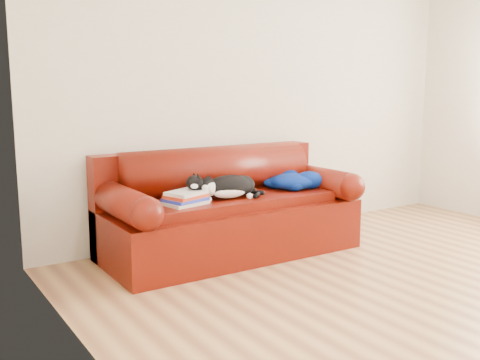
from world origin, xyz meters
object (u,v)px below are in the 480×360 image
object	(u,v)px
sofa_base	(231,226)
cat	(229,187)
book_stack	(186,198)
blanket	(293,180)

from	to	relation	value
sofa_base	cat	bearing A→B (deg)	-127.10
book_stack	cat	xyz separation A→B (m)	(0.39, 0.01, 0.04)
book_stack	cat	distance (m)	0.40
cat	blanket	xyz separation A→B (m)	(0.71, 0.08, -0.02)
cat	book_stack	bearing A→B (deg)	-174.46
book_stack	blanket	xyz separation A→B (m)	(1.10, 0.10, 0.02)
book_stack	cat	bearing A→B (deg)	2.04
sofa_base	cat	world-z (taller)	cat
cat	sofa_base	bearing A→B (deg)	56.39
blanket	sofa_base	bearing A→B (deg)	177.24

